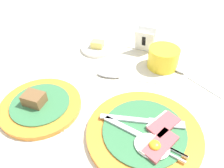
{
  "coord_description": "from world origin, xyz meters",
  "views": [
    {
      "loc": [
        0.17,
        -0.26,
        0.39
      ],
      "look_at": [
        -0.02,
        0.12,
        0.02
      ],
      "focal_mm": 35.0,
      "sensor_mm": 36.0,
      "label": 1
    }
  ],
  "objects_px": {
    "bread_plate": "(40,105)",
    "sugar_cup": "(163,57)",
    "teaspoon_near_cup": "(118,76)",
    "fork_on_cloth": "(65,153)",
    "butter_dish": "(98,48)",
    "teaspoon_by_saucer": "(183,72)",
    "number_card": "(145,40)",
    "breakfast_plate": "(145,133)"
  },
  "relations": [
    {
      "from": "butter_dish",
      "to": "teaspoon_near_cup",
      "type": "height_order",
      "value": "butter_dish"
    },
    {
      "from": "number_card",
      "to": "teaspoon_near_cup",
      "type": "height_order",
      "value": "number_card"
    },
    {
      "from": "fork_on_cloth",
      "to": "sugar_cup",
      "type": "bearing_deg",
      "value": -56.86
    },
    {
      "from": "bread_plate",
      "to": "butter_dish",
      "type": "height_order",
      "value": "bread_plate"
    },
    {
      "from": "bread_plate",
      "to": "number_card",
      "type": "distance_m",
      "value": 0.38
    },
    {
      "from": "butter_dish",
      "to": "number_card",
      "type": "xyz_separation_m",
      "value": [
        0.14,
        0.07,
        0.03
      ]
    },
    {
      "from": "butter_dish",
      "to": "teaspoon_by_saucer",
      "type": "bearing_deg",
      "value": -0.74
    },
    {
      "from": "number_card",
      "to": "fork_on_cloth",
      "type": "relative_size",
      "value": 0.51
    },
    {
      "from": "fork_on_cloth",
      "to": "butter_dish",
      "type": "bearing_deg",
      "value": -24.09
    },
    {
      "from": "bread_plate",
      "to": "number_card",
      "type": "bearing_deg",
      "value": 69.64
    },
    {
      "from": "sugar_cup",
      "to": "bread_plate",
      "type": "bearing_deg",
      "value": -125.79
    },
    {
      "from": "sugar_cup",
      "to": "fork_on_cloth",
      "type": "distance_m",
      "value": 0.39
    },
    {
      "from": "teaspoon_by_saucer",
      "to": "sugar_cup",
      "type": "bearing_deg",
      "value": 20.22
    },
    {
      "from": "bread_plate",
      "to": "butter_dish",
      "type": "bearing_deg",
      "value": 91.14
    },
    {
      "from": "fork_on_cloth",
      "to": "number_card",
      "type": "bearing_deg",
      "value": -44.61
    },
    {
      "from": "breakfast_plate",
      "to": "butter_dish",
      "type": "distance_m",
      "value": 0.37
    },
    {
      "from": "breakfast_plate",
      "to": "butter_dish",
      "type": "xyz_separation_m",
      "value": [
        -0.26,
        0.26,
        -0.0
      ]
    },
    {
      "from": "breakfast_plate",
      "to": "number_card",
      "type": "height_order",
      "value": "number_card"
    },
    {
      "from": "butter_dish",
      "to": "number_card",
      "type": "bearing_deg",
      "value": 25.3
    },
    {
      "from": "teaspoon_near_cup",
      "to": "fork_on_cloth",
      "type": "relative_size",
      "value": 1.33
    },
    {
      "from": "sugar_cup",
      "to": "butter_dish",
      "type": "height_order",
      "value": "sugar_cup"
    },
    {
      "from": "butter_dish",
      "to": "number_card",
      "type": "relative_size",
      "value": 1.5
    },
    {
      "from": "number_card",
      "to": "teaspoon_near_cup",
      "type": "distance_m",
      "value": 0.17
    },
    {
      "from": "breakfast_plate",
      "to": "teaspoon_by_saucer",
      "type": "distance_m",
      "value": 0.26
    },
    {
      "from": "butter_dish",
      "to": "sugar_cup",
      "type": "bearing_deg",
      "value": 0.94
    },
    {
      "from": "butter_dish",
      "to": "breakfast_plate",
      "type": "bearing_deg",
      "value": -44.63
    },
    {
      "from": "sugar_cup",
      "to": "butter_dish",
      "type": "bearing_deg",
      "value": -179.06
    },
    {
      "from": "butter_dish",
      "to": "bread_plate",
      "type": "bearing_deg",
      "value": -88.86
    },
    {
      "from": "number_card",
      "to": "teaspoon_near_cup",
      "type": "xyz_separation_m",
      "value": [
        -0.01,
        -0.17,
        -0.03
      ]
    },
    {
      "from": "teaspoon_near_cup",
      "to": "bread_plate",
      "type": "bearing_deg",
      "value": 43.41
    },
    {
      "from": "butter_dish",
      "to": "number_card",
      "type": "height_order",
      "value": "number_card"
    },
    {
      "from": "teaspoon_near_cup",
      "to": "number_card",
      "type": "bearing_deg",
      "value": -109.05
    },
    {
      "from": "bread_plate",
      "to": "sugar_cup",
      "type": "bearing_deg",
      "value": 54.21
    },
    {
      "from": "butter_dish",
      "to": "teaspoon_by_saucer",
      "type": "height_order",
      "value": "butter_dish"
    },
    {
      "from": "teaspoon_near_cup",
      "to": "breakfast_plate",
      "type": "bearing_deg",
      "value": 117.02
    },
    {
      "from": "sugar_cup",
      "to": "teaspoon_near_cup",
      "type": "bearing_deg",
      "value": -131.41
    },
    {
      "from": "breakfast_plate",
      "to": "teaspoon_near_cup",
      "type": "xyz_separation_m",
      "value": [
        -0.14,
        0.15,
        -0.0
      ]
    },
    {
      "from": "bread_plate",
      "to": "fork_on_cloth",
      "type": "bearing_deg",
      "value": -31.45
    },
    {
      "from": "teaspoon_by_saucer",
      "to": "number_card",
      "type": "bearing_deg",
      "value": 1.12
    },
    {
      "from": "number_card",
      "to": "teaspoon_by_saucer",
      "type": "relative_size",
      "value": 0.41
    },
    {
      "from": "number_card",
      "to": "teaspoon_by_saucer",
      "type": "height_order",
      "value": "number_card"
    },
    {
      "from": "teaspoon_near_cup",
      "to": "sugar_cup",
      "type": "bearing_deg",
      "value": -145.79
    }
  ]
}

